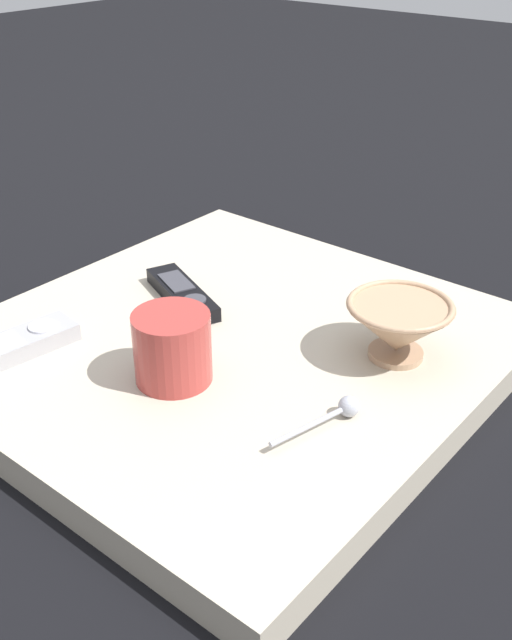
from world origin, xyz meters
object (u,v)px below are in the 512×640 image
coffee_mug (172,348)px  teaspoon (341,410)px  cereal_bowl (398,327)px  tv_remote_far (11,347)px  tv_remote_near (182,294)px

coffee_mug → teaspoon: coffee_mug is taller
cereal_bowl → teaspoon: bearing=-172.8°
teaspoon → tv_remote_far: size_ratio=0.69×
teaspoon → tv_remote_near: size_ratio=0.72×
cereal_bowl → tv_remote_near: (-0.06, 0.30, -0.03)m
teaspoon → tv_remote_far: bearing=111.3°
teaspoon → tv_remote_far: 0.41m
teaspoon → cereal_bowl: bearing=7.2°
coffee_mug → teaspoon: 0.20m
teaspoon → tv_remote_far: (-0.15, 0.38, -0.00)m
tv_remote_far → teaspoon: bearing=-68.7°
tv_remote_far → cereal_bowl: bearing=-50.7°
tv_remote_far → tv_remote_near: bearing=-14.9°
cereal_bowl → tv_remote_near: bearing=101.8°
cereal_bowl → tv_remote_near: cereal_bowl is taller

